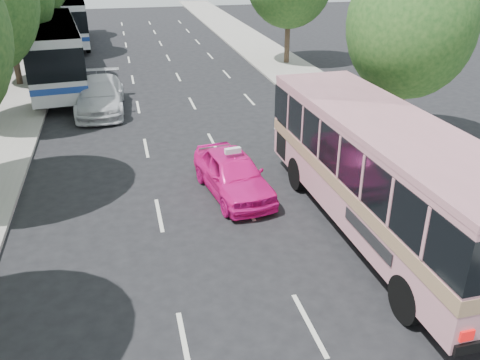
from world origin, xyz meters
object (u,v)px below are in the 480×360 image
object	(u,v)px
pink_bus	(383,164)
tour_coach_rear	(69,16)
tour_coach_front	(53,48)
white_pickup	(100,95)
pink_taxi	(233,174)

from	to	relation	value
pink_bus	tour_coach_rear	world-z (taller)	tour_coach_rear
pink_bus	tour_coach_front	world-z (taller)	tour_coach_front
tour_coach_rear	white_pickup	bearing A→B (deg)	-86.30
pink_taxi	tour_coach_front	world-z (taller)	tour_coach_front
pink_bus	tour_coach_rear	size ratio (longest dim) A/B	0.89
pink_taxi	white_pickup	xyz separation A→B (m)	(-4.52, 10.81, 0.07)
white_pickup	tour_coach_front	world-z (taller)	tour_coach_front
pink_taxi	tour_coach_rear	world-z (taller)	tour_coach_rear
white_pickup	tour_coach_front	xyz separation A→B (m)	(-2.54, 5.53, 1.46)
pink_bus	tour_coach_front	size ratio (longest dim) A/B	0.87
white_pickup	tour_coach_rear	bearing A→B (deg)	99.22
pink_taxi	tour_coach_rear	size ratio (longest dim) A/B	0.36
white_pickup	tour_coach_rear	xyz separation A→B (m)	(-2.54, 19.93, 1.41)
white_pickup	tour_coach_front	size ratio (longest dim) A/B	0.44
white_pickup	tour_coach_front	distance (m)	6.26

